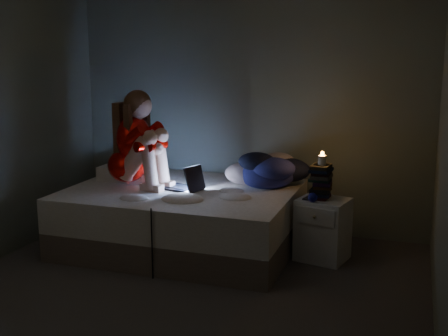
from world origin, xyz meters
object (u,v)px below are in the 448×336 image
at_px(candle, 322,162).
at_px(phone, 310,199).
at_px(laptop, 182,177).
at_px(nightstand, 323,229).
at_px(woman, 127,138).
at_px(bed, 183,218).

bearing_deg(candle, phone, -135.42).
height_order(laptop, phone, laptop).
distance_m(laptop, nightstand, 1.34).
bearing_deg(phone, laptop, -176.76).
bearing_deg(woman, bed, 13.74).
relative_size(woman, nightstand, 1.65).
height_order(bed, woman, woman).
xyz_separation_m(bed, candle, (1.25, 0.12, 0.58)).
relative_size(laptop, candle, 4.31).
height_order(bed, nightstand, bed).
bearing_deg(laptop, candle, 23.92).
distance_m(bed, phone, 1.20).
height_order(nightstand, candle, candle).
bearing_deg(woman, laptop, 10.31).
relative_size(laptop, phone, 2.46).
relative_size(bed, nightstand, 3.74).
bearing_deg(bed, woman, -177.84).
relative_size(bed, candle, 25.39).
distance_m(bed, laptop, 0.40).
distance_m(nightstand, phone, 0.31).
xyz_separation_m(woman, nightstand, (1.82, 0.12, -0.74)).
bearing_deg(candle, laptop, -172.85).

